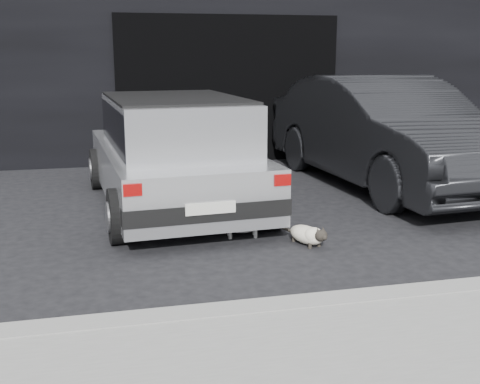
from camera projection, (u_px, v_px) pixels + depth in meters
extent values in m
plane|color=black|center=(220.00, 224.00, 7.04)|extent=(80.00, 80.00, 0.00)
cube|color=black|center=(208.00, 25.00, 12.38)|extent=(34.00, 4.00, 5.00)
cube|color=black|center=(229.00, 90.00, 10.75)|extent=(4.00, 0.10, 2.60)
cube|color=gray|center=(408.00, 297.00, 4.80)|extent=(18.00, 0.25, 0.12)
cube|color=silver|center=(173.00, 170.00, 7.75)|extent=(1.98, 3.96, 0.61)
cube|color=silver|center=(174.00, 124.00, 7.43)|extent=(1.69, 2.67, 0.61)
cube|color=black|center=(174.00, 124.00, 7.43)|extent=(1.69, 2.57, 0.49)
cube|color=black|center=(209.00, 212.00, 6.05)|extent=(1.75, 0.28, 0.18)
cube|color=black|center=(150.00, 154.00, 9.50)|extent=(1.75, 0.28, 0.18)
cube|color=silver|center=(211.00, 208.00, 5.95)|extent=(0.51, 0.05, 0.12)
cube|color=#8C0707|center=(133.00, 190.00, 5.68)|extent=(0.18, 0.04, 0.12)
cube|color=#8C0707|center=(282.00, 180.00, 6.13)|extent=(0.18, 0.04, 0.12)
cube|color=black|center=(174.00, 98.00, 7.35)|extent=(1.67, 2.41, 0.03)
cylinder|color=black|center=(119.00, 216.00, 6.26)|extent=(0.26, 0.61, 0.59)
cylinder|color=slate|center=(108.00, 217.00, 6.23)|extent=(0.04, 0.33, 0.33)
cylinder|color=black|center=(271.00, 204.00, 6.75)|extent=(0.26, 0.61, 0.59)
cylinder|color=slate|center=(280.00, 203.00, 6.79)|extent=(0.04, 0.33, 0.33)
cylinder|color=black|center=(98.00, 169.00, 8.79)|extent=(0.26, 0.61, 0.59)
cylinder|color=slate|center=(90.00, 169.00, 8.75)|extent=(0.04, 0.33, 0.33)
cylinder|color=black|center=(210.00, 163.00, 9.28)|extent=(0.26, 0.61, 0.59)
cylinder|color=slate|center=(217.00, 162.00, 9.31)|extent=(0.04, 0.33, 0.33)
imported|color=black|center=(385.00, 132.00, 8.86)|extent=(2.08, 5.04, 1.62)
ellipsoid|color=beige|center=(306.00, 235.00, 6.28)|extent=(0.37, 0.52, 0.18)
ellipsoid|color=beige|center=(313.00, 236.00, 6.18)|extent=(0.26, 0.26, 0.17)
ellipsoid|color=black|center=(321.00, 236.00, 6.07)|extent=(0.16, 0.15, 0.12)
sphere|color=black|center=(325.00, 238.00, 6.03)|extent=(0.05, 0.05, 0.05)
cone|color=black|center=(323.00, 229.00, 6.09)|extent=(0.06, 0.07, 0.06)
cone|color=black|center=(318.00, 231.00, 6.05)|extent=(0.06, 0.07, 0.06)
cylinder|color=black|center=(319.00, 244.00, 6.22)|extent=(0.04, 0.04, 0.06)
cylinder|color=black|center=(310.00, 246.00, 6.16)|extent=(0.04, 0.04, 0.06)
cylinder|color=black|center=(302.00, 237.00, 6.45)|extent=(0.04, 0.04, 0.06)
cylinder|color=black|center=(294.00, 239.00, 6.39)|extent=(0.04, 0.04, 0.06)
cylinder|color=black|center=(292.00, 231.00, 6.50)|extent=(0.19, 0.22, 0.08)
ellipsoid|color=silver|center=(242.00, 223.00, 6.52)|extent=(0.49, 0.29, 0.20)
ellipsoid|color=silver|center=(253.00, 221.00, 6.53)|extent=(0.22, 0.22, 0.17)
ellipsoid|color=silver|center=(264.00, 215.00, 6.53)|extent=(0.13, 0.14, 0.12)
sphere|color=silver|center=(269.00, 215.00, 6.54)|extent=(0.05, 0.05, 0.05)
cone|color=silver|center=(262.00, 209.00, 6.55)|extent=(0.06, 0.05, 0.06)
cone|color=silver|center=(263.00, 211.00, 6.48)|extent=(0.06, 0.05, 0.06)
cylinder|color=silver|center=(254.00, 229.00, 6.62)|extent=(0.04, 0.04, 0.12)
cylinder|color=silver|center=(256.00, 233.00, 6.50)|extent=(0.04, 0.04, 0.12)
cylinder|color=silver|center=(229.00, 230.00, 6.58)|extent=(0.04, 0.04, 0.12)
cylinder|color=silver|center=(230.00, 233.00, 6.47)|extent=(0.04, 0.04, 0.12)
cylinder|color=silver|center=(219.00, 228.00, 6.50)|extent=(0.26, 0.09, 0.08)
ellipsoid|color=gray|center=(235.00, 222.00, 6.49)|extent=(0.18, 0.15, 0.09)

